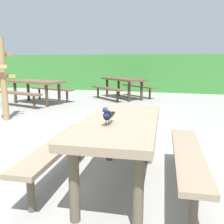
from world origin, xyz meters
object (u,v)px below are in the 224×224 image
at_px(picnic_table_mid_left, 124,83).
at_px(picnic_table_mid_right, 36,86).
at_px(picnic_table_foreground, 120,137).
at_px(bird_grackle, 107,115).

height_order(picnic_table_mid_left, picnic_table_mid_right, same).
distance_m(picnic_table_foreground, bird_grackle, 0.40).
relative_size(bird_grackle, picnic_table_mid_right, 0.14).
xyz_separation_m(bird_grackle, picnic_table_mid_right, (-3.83, 4.87, -0.29)).
bearing_deg(picnic_table_mid_right, picnic_table_foreground, -49.75).
relative_size(picnic_table_foreground, bird_grackle, 6.47).
xyz_separation_m(picnic_table_mid_left, picnic_table_mid_right, (-2.38, -1.89, 0.00)).
bearing_deg(bird_grackle, picnic_table_mid_left, 102.10).
height_order(bird_grackle, picnic_table_mid_left, bird_grackle).
bearing_deg(picnic_table_foreground, bird_grackle, -101.83).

